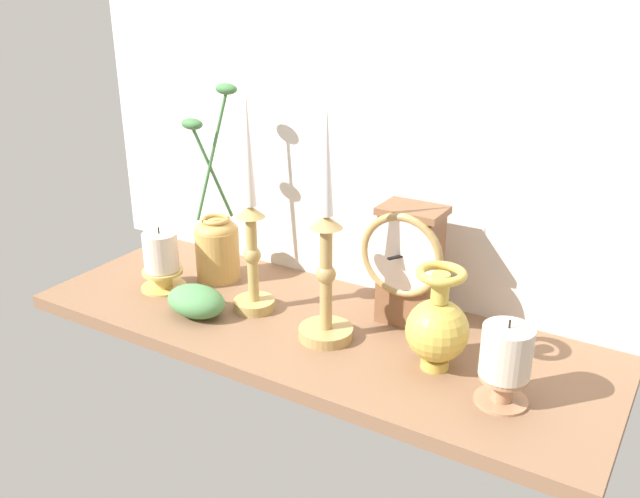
# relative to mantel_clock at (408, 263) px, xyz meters

# --- Properties ---
(ground_plane) EXTENTS (1.00, 0.36, 0.02)m
(ground_plane) POSITION_rel_mantel_clock_xyz_m (-0.13, -0.09, -0.12)
(ground_plane) COLOR brown
(back_wall) EXTENTS (1.20, 0.02, 0.65)m
(back_wall) POSITION_rel_mantel_clock_xyz_m (-0.13, 0.10, 0.22)
(back_wall) COLOR silver
(back_wall) RESTS_ON ground_plane
(mantel_clock) EXTENTS (0.14, 0.10, 0.21)m
(mantel_clock) POSITION_rel_mantel_clock_xyz_m (0.00, 0.00, 0.00)
(mantel_clock) COLOR brown
(mantel_clock) RESTS_ON ground_plane
(candlestick_tall_left) EXTENTS (0.07, 0.07, 0.39)m
(candlestick_tall_left) POSITION_rel_mantel_clock_xyz_m (-0.25, -0.09, 0.03)
(candlestick_tall_left) COLOR tan
(candlestick_tall_left) RESTS_ON ground_plane
(candlestick_tall_center) EXTENTS (0.09, 0.09, 0.39)m
(candlestick_tall_center) POSITION_rel_mantel_clock_xyz_m (-0.09, -0.12, 0.02)
(candlestick_tall_center) COLOR tan
(candlestick_tall_center) RESTS_ON ground_plane
(brass_vase_bulbous) EXTENTS (0.09, 0.09, 0.16)m
(brass_vase_bulbous) POSITION_rel_mantel_clock_xyz_m (0.10, -0.11, -0.04)
(brass_vase_bulbous) COLOR gold
(brass_vase_bulbous) RESTS_ON ground_plane
(brass_vase_jar) EXTENTS (0.09, 0.09, 0.37)m
(brass_vase_jar) POSITION_rel_mantel_clock_xyz_m (-0.39, -0.02, -0.03)
(brass_vase_jar) COLOR tan
(brass_vase_jar) RESTS_ON ground_plane
(pillar_candle_front) EXTENTS (0.08, 0.08, 0.12)m
(pillar_candle_front) POSITION_rel_mantel_clock_xyz_m (-0.45, -0.11, -0.05)
(pillar_candle_front) COLOR tan
(pillar_candle_front) RESTS_ON ground_plane
(pillar_candle_near_clock) EXTENTS (0.08, 0.08, 0.13)m
(pillar_candle_near_clock) POSITION_rel_mantel_clock_xyz_m (0.21, -0.14, -0.04)
(pillar_candle_near_clock) COLOR #AB7C58
(pillar_candle_near_clock) RESTS_ON ground_plane
(ivy_sprig) EXTENTS (0.11, 0.08, 0.05)m
(ivy_sprig) POSITION_rel_mantel_clock_xyz_m (-0.32, -0.17, -0.08)
(ivy_sprig) COLOR #4E874D
(ivy_sprig) RESTS_ON ground_plane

